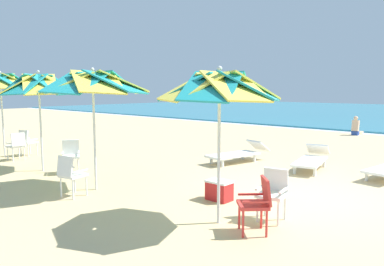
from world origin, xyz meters
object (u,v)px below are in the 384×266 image
object	(u,v)px
sun_lounger_2	(238,153)
cooler_box	(219,190)
beach_umbrella_2	(39,86)
beachgoer_seated	(356,129)
plastic_chair_3	(71,154)
plastic_chair_6	(16,144)
plastic_chair_0	(273,191)
beach_umbrella_3	(0,82)
plastic_chair_1	(257,201)
sun_lounger_1	(312,159)
plastic_chair_2	(71,173)
beach_umbrella_1	(93,84)
plastic_chair_5	(27,141)
beach_umbrella_0	(219,88)

from	to	relation	value
sun_lounger_2	cooler_box	world-z (taller)	sun_lounger_2
beach_umbrella_2	beachgoer_seated	xyz separation A→B (m)	(3.52, 13.91, -1.99)
plastic_chair_3	beachgoer_seated	xyz separation A→B (m)	(2.71, 13.52, -0.20)
plastic_chair_3	plastic_chair_6	xyz separation A→B (m)	(-2.82, -0.23, 0.00)
plastic_chair_0	beach_umbrella_3	world-z (taller)	beach_umbrella_3
plastic_chair_3	plastic_chair_1	bearing A→B (deg)	-2.18
beach_umbrella_3	plastic_chair_6	xyz separation A→B (m)	(0.86, 0.04, -1.91)
sun_lounger_1	sun_lounger_2	world-z (taller)	same
plastic_chair_1	plastic_chair_2	bearing A→B (deg)	-166.40
beachgoer_seated	plastic_chair_0	bearing A→B (deg)	-76.96
plastic_chair_0	beach_umbrella_3	size ratio (longest dim) A/B	0.31
plastic_chair_0	plastic_chair_1	bearing A→B (deg)	-80.01
sun_lounger_1	beach_umbrella_1	bearing A→B (deg)	-116.45
plastic_chair_3	sun_lounger_2	world-z (taller)	plastic_chair_3
beach_umbrella_1	beach_umbrella_3	xyz separation A→B (m)	(-5.57, 0.22, 0.10)
beach_umbrella_1	plastic_chair_3	distance (m)	2.66
plastic_chair_6	plastic_chair_1	bearing A→B (deg)	0.06
plastic_chair_6	plastic_chair_0	bearing A→B (deg)	4.58
sun_lounger_2	beachgoer_seated	xyz separation A→B (m)	(0.29, 9.38, 0.01)
beach_umbrella_3	beach_umbrella_1	bearing A→B (deg)	-2.22
plastic_chair_5	beach_umbrella_2	bearing A→B (deg)	-15.71
plastic_chair_2	plastic_chair_5	bearing A→B (deg)	164.60
plastic_chair_2	cooler_box	size ratio (longest dim) A/B	1.73
beachgoer_seated	cooler_box	bearing A→B (deg)	-82.55
sun_lounger_1	cooler_box	size ratio (longest dim) A/B	4.46
beach_umbrella_2	plastic_chair_5	world-z (taller)	beach_umbrella_2
plastic_chair_3	plastic_chair_5	xyz separation A→B (m)	(-3.38, 0.33, 0.00)
plastic_chair_0	sun_lounger_1	distance (m)	4.45
beach_umbrella_2	plastic_chair_3	bearing A→B (deg)	25.52
beach_umbrella_0	beach_umbrella_3	distance (m)	8.84
plastic_chair_3	plastic_chair_6	size ratio (longest dim) A/B	1.00
beachgoer_seated	beach_umbrella_3	bearing A→B (deg)	-114.88
plastic_chair_3	plastic_chair_6	distance (m)	2.83
beach_umbrella_1	sun_lounger_1	world-z (taller)	beach_umbrella_1
plastic_chair_2	beach_umbrella_2	distance (m)	3.43
plastic_chair_2	beachgoer_seated	xyz separation A→B (m)	(0.70, 14.67, -0.20)
plastic_chair_3	cooler_box	bearing A→B (deg)	9.22
beach_umbrella_2	sun_lounger_2	world-z (taller)	beach_umbrella_2
plastic_chair_3	cooler_box	size ratio (longest dim) A/B	1.73
plastic_chair_2	sun_lounger_2	size ratio (longest dim) A/B	0.39
plastic_chair_0	plastic_chair_1	world-z (taller)	same
plastic_chair_1	sun_lounger_1	xyz separation A→B (m)	(-1.38, 4.93, -0.22)
plastic_chair_1	plastic_chair_3	size ratio (longest dim) A/B	1.00
beach_umbrella_0	beach_umbrella_3	world-z (taller)	beach_umbrella_3
sun_lounger_1	sun_lounger_2	xyz separation A→B (m)	(-2.06, -0.57, 0.00)
plastic_chair_5	plastic_chair_2	bearing A→B (deg)	-15.40
plastic_chair_6	plastic_chair_2	bearing A→B (deg)	-10.78
plastic_chair_5	sun_lounger_2	world-z (taller)	plastic_chair_5
beach_umbrella_3	plastic_chair_3	bearing A→B (deg)	4.23
beach_umbrella_0	plastic_chair_0	xyz separation A→B (m)	(0.58, 0.74, -1.71)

